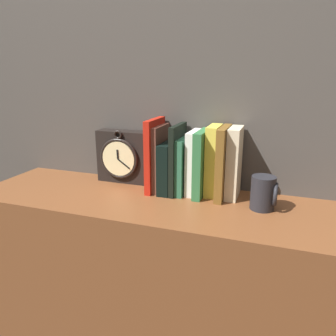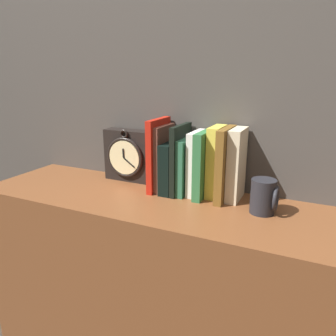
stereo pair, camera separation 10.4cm
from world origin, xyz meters
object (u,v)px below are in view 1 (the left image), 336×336
(book_slot1_brown, at_px, (161,158))
(mug, at_px, (264,193))
(book_slot6_green, at_px, (202,163))
(book_slot5_white, at_px, (194,162))
(book_slot4_green, at_px, (184,165))
(book_slot0_red, at_px, (155,155))
(book_slot2_black, at_px, (169,167))
(book_slot9_cream, at_px, (234,163))
(clock, at_px, (123,157))
(book_slot8_brown, at_px, (223,163))
(book_slot7_yellow, at_px, (213,161))
(book_slot3_black, at_px, (177,159))

(book_slot1_brown, relative_size, mug, 2.20)
(book_slot1_brown, bearing_deg, book_slot6_green, -1.99)
(book_slot1_brown, bearing_deg, book_slot5_white, 3.08)
(book_slot6_green, relative_size, mug, 2.12)
(book_slot6_green, bearing_deg, book_slot1_brown, 178.01)
(book_slot4_green, xyz_separation_m, book_slot6_green, (0.06, -0.00, 0.01))
(book_slot0_red, height_order, book_slot2_black, book_slot0_red)
(book_slot1_brown, height_order, book_slot5_white, book_slot1_brown)
(book_slot1_brown, xyz_separation_m, mug, (0.36, -0.07, -0.06))
(book_slot6_green, xyz_separation_m, book_slot9_cream, (0.11, 0.02, 0.01))
(book_slot1_brown, xyz_separation_m, book_slot6_green, (0.15, -0.01, -0.00))
(clock, height_order, book_slot8_brown, book_slot8_brown)
(book_slot7_yellow, bearing_deg, book_slot5_white, -173.87)
(clock, distance_m, book_slot7_yellow, 0.35)
(book_slot2_black, height_order, book_slot6_green, book_slot6_green)
(book_slot2_black, height_order, book_slot3_black, book_slot3_black)
(book_slot2_black, height_order, mug, book_slot2_black)
(mug, bearing_deg, book_slot0_red, 170.84)
(book_slot9_cream, bearing_deg, book_slot1_brown, -177.78)
(book_slot5_white, bearing_deg, book_slot4_green, -167.93)
(book_slot8_brown, bearing_deg, book_slot1_brown, 178.50)
(clock, bearing_deg, book_slot0_red, -15.17)
(book_slot2_black, height_order, book_slot7_yellow, book_slot7_yellow)
(book_slot0_red, height_order, book_slot8_brown, book_slot0_red)
(book_slot0_red, relative_size, book_slot8_brown, 1.06)
(book_slot3_black, distance_m, mug, 0.31)
(mug, bearing_deg, clock, 169.13)
(clock, xyz_separation_m, book_slot3_black, (0.23, -0.04, 0.02))
(book_slot0_red, xyz_separation_m, book_slot8_brown, (0.24, 0.00, -0.01))
(book_slot3_black, relative_size, book_slot7_yellow, 1.00)
(clock, xyz_separation_m, book_slot8_brown, (0.39, -0.04, 0.02))
(book_slot9_cream, bearing_deg, mug, -36.27)
(book_slot0_red, xyz_separation_m, book_slot2_black, (0.05, 0.00, -0.04))
(clock, bearing_deg, book_slot4_green, -7.75)
(book_slot0_red, relative_size, book_slot1_brown, 1.10)
(mug, bearing_deg, book_slot7_yellow, 155.26)
(book_slot3_black, distance_m, book_slot6_green, 0.09)
(book_slot7_yellow, bearing_deg, book_slot2_black, -173.05)
(book_slot6_green, height_order, book_slot7_yellow, book_slot7_yellow)
(book_slot4_green, distance_m, book_slot9_cream, 0.17)
(book_slot1_brown, bearing_deg, book_slot9_cream, 2.22)
(book_slot5_white, bearing_deg, book_slot3_black, -168.28)
(book_slot1_brown, relative_size, book_slot7_yellow, 0.97)
(book_slot9_cream, relative_size, mug, 2.25)
(book_slot9_cream, bearing_deg, book_slot7_yellow, 177.06)
(mug, bearing_deg, book_slot9_cream, 143.73)
(book_slot7_yellow, distance_m, book_slot9_cream, 0.07)
(book_slot6_green, relative_size, book_slot8_brown, 0.93)
(mug, bearing_deg, book_slot5_white, 163.03)
(book_slot9_cream, bearing_deg, book_slot3_black, -175.54)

